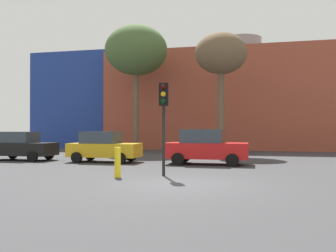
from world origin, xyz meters
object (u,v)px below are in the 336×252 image
parked_car_0 (21,146)px  bare_tree_1 (221,55)px  parked_car_1 (104,147)px  traffic_light_island (164,107)px  parked_car_2 (206,147)px  bare_tree_0 (136,51)px  bollard_yellow_0 (118,162)px

parked_car_0 → bare_tree_1: (11.13, 7.46, 6.35)m
parked_car_1 → traffic_light_island: (4.75, -5.14, 1.86)m
parked_car_1 → parked_car_2: (5.74, 0.00, 0.07)m
parked_car_2 → bare_tree_1: size_ratio=0.48×
parked_car_0 → traffic_light_island: (10.00, -5.14, 1.87)m
parked_car_0 → bare_tree_0: 12.47m
parked_car_2 → bollard_yellow_0: size_ratio=3.68×
parked_car_1 → traffic_light_island: traffic_light_island is taller
parked_car_0 → traffic_light_island: 11.40m
bollard_yellow_0 → traffic_light_island: bearing=25.6°
parked_car_2 → bare_tree_1: bare_tree_1 is taller
parked_car_1 → bare_tree_0: bearing=97.0°
bare_tree_0 → parked_car_2: bearing=-53.2°
bare_tree_0 → parked_car_1: bearing=-83.0°
parked_car_0 → parked_car_1: parked_car_1 is taller
parked_car_2 → bare_tree_0: bearing=126.8°
parked_car_0 → parked_car_1: size_ratio=0.99×
bare_tree_1 → bollard_yellow_0: bearing=-101.6°
parked_car_2 → traffic_light_island: size_ratio=1.16×
parked_car_0 → traffic_light_island: traffic_light_island is taller
parked_car_2 → parked_car_0: bearing=-180.0°
parked_car_2 → parked_car_1: bearing=-180.0°
traffic_light_island → bare_tree_1: (1.13, 12.60, 4.48)m
traffic_light_island → bare_tree_1: bearing=167.2°
bare_tree_1 → bollard_yellow_0: (-2.76, -13.38, -6.61)m
parked_car_0 → bare_tree_1: bare_tree_1 is taller
parked_car_1 → bollard_yellow_0: size_ratio=3.41×
parked_car_2 → bollard_yellow_0: 6.48m
bare_tree_0 → bare_tree_1: size_ratio=1.16×
traffic_light_island → parked_car_2: bearing=161.4°
traffic_light_island → bollard_yellow_0: bearing=-72.0°
bollard_yellow_0 → bare_tree_1: bearing=78.4°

